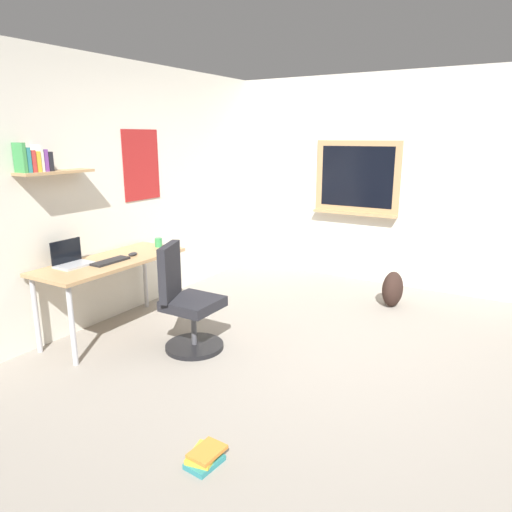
{
  "coord_description": "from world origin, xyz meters",
  "views": [
    {
      "loc": [
        -3.46,
        -1.29,
        1.85
      ],
      "look_at": [
        -0.1,
        0.73,
        0.85
      ],
      "focal_mm": 32.99,
      "sensor_mm": 36.0,
      "label": 1
    }
  ],
  "objects_px": {
    "coffee_mug": "(158,243)",
    "book_stack_on_floor": "(205,457)",
    "computer_mouse": "(133,254)",
    "office_chair": "(186,305)",
    "keyboard": "(111,261)",
    "laptop": "(71,259)",
    "desk": "(112,267)",
    "backpack": "(393,289)"
  },
  "relations": [
    {
      "from": "desk",
      "to": "book_stack_on_floor",
      "type": "xyz_separation_m",
      "value": [
        -1.08,
        -1.9,
        -0.61
      ]
    },
    {
      "from": "office_chair",
      "to": "backpack",
      "type": "bearing_deg",
      "value": -32.18
    },
    {
      "from": "desk",
      "to": "computer_mouse",
      "type": "relative_size",
      "value": 13.94
    },
    {
      "from": "coffee_mug",
      "to": "book_stack_on_floor",
      "type": "bearing_deg",
      "value": -132.38
    },
    {
      "from": "backpack",
      "to": "computer_mouse",
      "type": "bearing_deg",
      "value": 132.97
    },
    {
      "from": "laptop",
      "to": "backpack",
      "type": "distance_m",
      "value": 3.36
    },
    {
      "from": "coffee_mug",
      "to": "desk",
      "type": "bearing_deg",
      "value": 177.78
    },
    {
      "from": "desk",
      "to": "coffee_mug",
      "type": "relative_size",
      "value": 15.76
    },
    {
      "from": "computer_mouse",
      "to": "backpack",
      "type": "distance_m",
      "value": 2.83
    },
    {
      "from": "desk",
      "to": "computer_mouse",
      "type": "bearing_deg",
      "value": -19.67
    },
    {
      "from": "office_chair",
      "to": "book_stack_on_floor",
      "type": "distance_m",
      "value": 1.62
    },
    {
      "from": "laptop",
      "to": "computer_mouse",
      "type": "distance_m",
      "value": 0.58
    },
    {
      "from": "desk",
      "to": "backpack",
      "type": "xyz_separation_m",
      "value": [
        2.1,
        -2.1,
        -0.45
      ]
    },
    {
      "from": "office_chair",
      "to": "book_stack_on_floor",
      "type": "bearing_deg",
      "value": -137.28
    },
    {
      "from": "keyboard",
      "to": "book_stack_on_floor",
      "type": "relative_size",
      "value": 1.49
    },
    {
      "from": "laptop",
      "to": "book_stack_on_floor",
      "type": "relative_size",
      "value": 1.25
    },
    {
      "from": "desk",
      "to": "laptop",
      "type": "distance_m",
      "value": 0.38
    },
    {
      "from": "computer_mouse",
      "to": "coffee_mug",
      "type": "xyz_separation_m",
      "value": [
        0.42,
        0.05,
        0.03
      ]
    },
    {
      "from": "office_chair",
      "to": "computer_mouse",
      "type": "xyz_separation_m",
      "value": [
        0.14,
        0.75,
        0.34
      ]
    },
    {
      "from": "laptop",
      "to": "book_stack_on_floor",
      "type": "bearing_deg",
      "value": -110.39
    },
    {
      "from": "office_chair",
      "to": "backpack",
      "type": "distance_m",
      "value": 2.4
    },
    {
      "from": "office_chair",
      "to": "computer_mouse",
      "type": "height_order",
      "value": "office_chair"
    },
    {
      "from": "book_stack_on_floor",
      "to": "computer_mouse",
      "type": "bearing_deg",
      "value": 54.67
    },
    {
      "from": "laptop",
      "to": "computer_mouse",
      "type": "bearing_deg",
      "value": -22.19
    },
    {
      "from": "laptop",
      "to": "coffee_mug",
      "type": "height_order",
      "value": "laptop"
    },
    {
      "from": "laptop",
      "to": "backpack",
      "type": "bearing_deg",
      "value": -42.83
    },
    {
      "from": "coffee_mug",
      "to": "office_chair",
      "type": "bearing_deg",
      "value": -124.47
    },
    {
      "from": "keyboard",
      "to": "coffee_mug",
      "type": "relative_size",
      "value": 4.02
    },
    {
      "from": "office_chair",
      "to": "coffee_mug",
      "type": "height_order",
      "value": "office_chair"
    },
    {
      "from": "keyboard",
      "to": "backpack",
      "type": "bearing_deg",
      "value": -43.08
    },
    {
      "from": "laptop",
      "to": "book_stack_on_floor",
      "type": "height_order",
      "value": "laptop"
    },
    {
      "from": "book_stack_on_floor",
      "to": "backpack",
      "type": "bearing_deg",
      "value": -3.72
    },
    {
      "from": "coffee_mug",
      "to": "book_stack_on_floor",
      "type": "distance_m",
      "value": 2.64
    },
    {
      "from": "desk",
      "to": "keyboard",
      "type": "bearing_deg",
      "value": -134.33
    },
    {
      "from": "computer_mouse",
      "to": "book_stack_on_floor",
      "type": "relative_size",
      "value": 0.42
    },
    {
      "from": "backpack",
      "to": "office_chair",
      "type": "bearing_deg",
      "value": 147.82
    },
    {
      "from": "backpack",
      "to": "book_stack_on_floor",
      "type": "height_order",
      "value": "backpack"
    },
    {
      "from": "laptop",
      "to": "office_chair",
      "type": "bearing_deg",
      "value": -67.72
    },
    {
      "from": "desk",
      "to": "coffee_mug",
      "type": "xyz_separation_m",
      "value": [
        0.62,
        -0.02,
        0.12
      ]
    },
    {
      "from": "office_chair",
      "to": "keyboard",
      "type": "height_order",
      "value": "office_chair"
    },
    {
      "from": "desk",
      "to": "keyboard",
      "type": "height_order",
      "value": "keyboard"
    },
    {
      "from": "desk",
      "to": "book_stack_on_floor",
      "type": "height_order",
      "value": "desk"
    }
  ]
}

